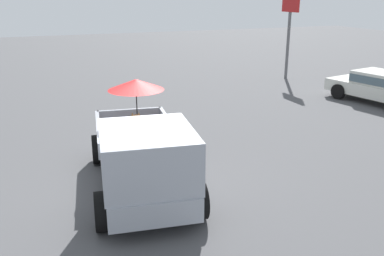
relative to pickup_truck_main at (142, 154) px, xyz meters
name	(u,v)px	position (x,y,z in m)	size (l,w,h in m)	color
ground_plane	(142,186)	(-0.40, 0.05, -0.99)	(80.00, 80.00, 0.00)	#4C4C4F
pickup_truck_main	(142,154)	(0.00, 0.00, 0.00)	(5.27, 2.85, 2.38)	black
parked_sedan_near	(380,86)	(-4.43, 11.65, -0.25)	(4.56, 2.59, 1.33)	black
motel_sign	(290,19)	(-10.48, 11.08, 2.16)	(1.40, 0.16, 4.43)	#59595B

